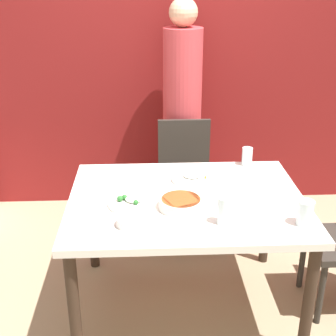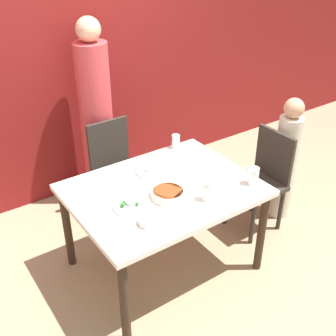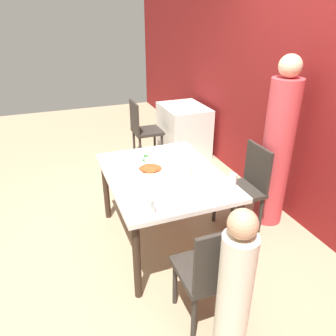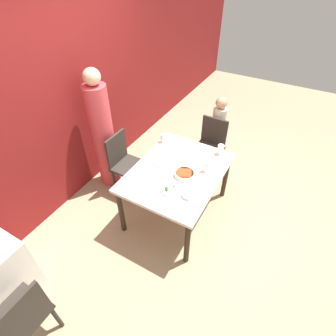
# 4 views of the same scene
# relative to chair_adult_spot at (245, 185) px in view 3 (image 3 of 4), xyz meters

# --- Properties ---
(ground_plane) EXTENTS (10.00, 10.00, 0.00)m
(ground_plane) POSITION_rel_chair_adult_spot_xyz_m (-0.06, -0.83, -0.47)
(ground_plane) COLOR #998466
(wall_back) EXTENTS (10.00, 0.06, 2.70)m
(wall_back) POSITION_rel_chair_adult_spot_xyz_m (-0.06, 0.61, 0.88)
(wall_back) COLOR maroon
(wall_back) RESTS_ON ground_plane
(dining_table) EXTENTS (1.28, 0.98, 0.72)m
(dining_table) POSITION_rel_chair_adult_spot_xyz_m (-0.06, -0.83, 0.17)
(dining_table) COLOR silver
(dining_table) RESTS_ON ground_plane
(chair_adult_spot) EXTENTS (0.40, 0.40, 0.87)m
(chair_adult_spot) POSITION_rel_chair_adult_spot_xyz_m (0.00, 0.00, 0.00)
(chair_adult_spot) COLOR #2D2823
(chair_adult_spot) RESTS_ON ground_plane
(chair_child_spot) EXTENTS (0.40, 0.40, 0.87)m
(chair_child_spot) POSITION_rel_chair_adult_spot_xyz_m (0.92, -0.86, 0.00)
(chair_child_spot) COLOR #2D2823
(chair_child_spot) RESTS_ON ground_plane
(person_adult) EXTENTS (0.29, 0.29, 1.69)m
(person_adult) POSITION_rel_chair_adult_spot_xyz_m (0.00, 0.32, 0.33)
(person_adult) COLOR #C63D42
(person_adult) RESTS_ON ground_plane
(person_child) EXTENTS (0.20, 0.20, 1.12)m
(person_child) POSITION_rel_chair_adult_spot_xyz_m (1.19, -0.86, 0.06)
(person_child) COLOR beige
(person_child) RESTS_ON ground_plane
(bowl_curry) EXTENTS (0.23, 0.23, 0.05)m
(bowl_curry) POSITION_rel_chair_adult_spot_xyz_m (-0.10, -0.94, 0.28)
(bowl_curry) COLOR silver
(bowl_curry) RESTS_ON dining_table
(plate_rice_adult) EXTENTS (0.25, 0.25, 0.05)m
(plate_rice_adult) POSITION_rel_chair_adult_spot_xyz_m (-0.36, -0.90, 0.26)
(plate_rice_adult) COLOR white
(plate_rice_adult) RESTS_ON dining_table
(plate_rice_child) EXTENTS (0.25, 0.25, 0.04)m
(plate_rice_child) POSITION_rel_chair_adult_spot_xyz_m (-0.01, -0.60, 0.26)
(plate_rice_child) COLOR white
(plate_rice_child) RESTS_ON dining_table
(bowl_rice_small) EXTENTS (0.14, 0.14, 0.04)m
(bowl_rice_small) POSITION_rel_chair_adult_spot_xyz_m (-0.36, -1.11, 0.28)
(bowl_rice_small) COLOR white
(bowl_rice_small) RESTS_ON dining_table
(glass_water_tall) EXTENTS (0.07, 0.07, 0.12)m
(glass_water_tall) POSITION_rel_chair_adult_spot_xyz_m (0.36, -0.39, 0.31)
(glass_water_tall) COLOR silver
(glass_water_tall) RESTS_ON dining_table
(glass_water_short) EXTENTS (0.08, 0.08, 0.13)m
(glass_water_short) POSITION_rel_chair_adult_spot_xyz_m (0.49, -1.14, 0.31)
(glass_water_short) COLOR silver
(glass_water_short) RESTS_ON dining_table
(glass_water_center) EXTENTS (0.07, 0.07, 0.14)m
(glass_water_center) POSITION_rel_chair_adult_spot_xyz_m (0.10, -1.11, 0.32)
(glass_water_center) COLOR silver
(glass_water_center) RESTS_ON dining_table
(fork_steel) EXTENTS (0.17, 0.09, 0.01)m
(fork_steel) POSITION_rel_chair_adult_spot_xyz_m (0.46, -0.67, 0.25)
(fork_steel) COLOR silver
(fork_steel) RESTS_ON dining_table
(spoon_steel) EXTENTS (0.18, 0.06, 0.01)m
(spoon_steel) POSITION_rel_chair_adult_spot_xyz_m (0.37, -0.89, 0.25)
(spoon_steel) COLOR silver
(spoon_steel) RESTS_ON dining_table
(background_table) EXTENTS (0.78, 0.61, 0.73)m
(background_table) POSITION_rel_chair_adult_spot_xyz_m (-1.97, 0.19, -0.10)
(background_table) COLOR silver
(background_table) RESTS_ON ground_plane
(chair_background) EXTENTS (0.40, 0.40, 0.87)m
(chair_background) POSITION_rel_chair_adult_spot_xyz_m (-1.97, -0.45, 0.00)
(chair_background) COLOR #2D2823
(chair_background) RESTS_ON ground_plane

